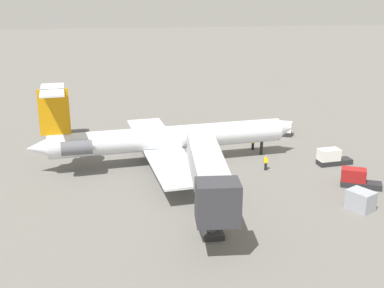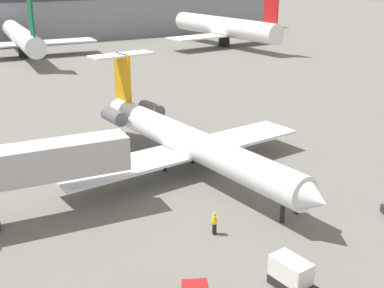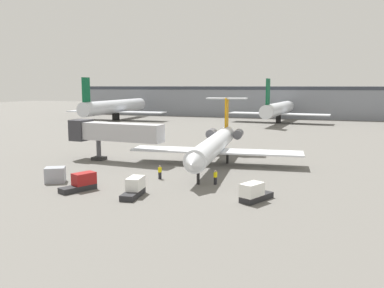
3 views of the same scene
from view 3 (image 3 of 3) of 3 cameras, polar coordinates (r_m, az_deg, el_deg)
ground_plane at (r=58.40m, az=1.89°, el=-3.04°), size 400.00×400.00×0.10m
regional_jet at (r=58.60m, az=3.34°, el=0.06°), size 25.11×31.02×9.31m
jet_bridge at (r=62.18m, az=-11.46°, el=1.66°), size 15.33×3.97×6.12m
ground_crew_marshaller at (r=49.82m, az=-4.54°, el=-3.97°), size 0.36×0.45×1.69m
ground_crew_loader at (r=47.01m, az=3.31°, el=-4.69°), size 0.36×0.46×1.69m
baggage_tug_lead at (r=46.03m, az=-15.31°, el=-5.28°), size 2.95×4.22×1.90m
baggage_tug_trailing at (r=40.74m, az=8.72°, el=-6.83°), size 2.98×4.21×1.90m
baggage_tug_spare at (r=42.64m, az=-8.12°, el=-6.14°), size 1.86×4.14×1.90m
cargo_container_uld at (r=50.63m, az=-18.70°, el=-4.13°), size 2.82×2.62×1.81m
terminal_building at (r=156.44m, az=12.89°, el=5.88°), size 158.31×25.00×11.09m
parked_airliner_west_end at (r=136.14m, az=-10.74°, el=5.16°), size 33.82×40.13×13.70m
parked_airliner_west_mid at (r=126.91m, az=12.09°, el=4.81°), size 30.51×36.10×13.25m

